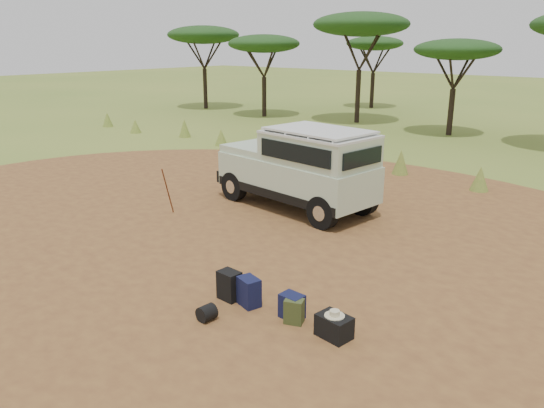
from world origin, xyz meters
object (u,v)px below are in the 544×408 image
Objects in this scene: hard_case at (334,327)px; walking_staff at (168,191)px; backpack_olive at (294,311)px; duffel_navy at (292,306)px; backpack_navy at (249,292)px; safari_vehicle at (300,170)px; backpack_black at (229,285)px.

walking_staff is at bearing 168.94° from hard_case.
backpack_olive is (6.30, -2.47, -0.47)m from walking_staff.
backpack_navy is at bearing -168.62° from duffel_navy.
safari_vehicle is 5.96m from backpack_black.
walking_staff is at bearing 170.89° from backpack_navy.
backpack_black reaches higher than duffel_navy.
backpack_navy is 0.99× the size of hard_case.
walking_staff is 7.50m from hard_case.
backpack_navy is at bearing -55.07° from safari_vehicle.
walking_staff is 6.78m from backpack_olive.
backpack_black is at bearing 161.40° from backpack_olive.
backpack_black is at bearing -169.61° from duffel_navy.
backpack_navy is at bearing 8.78° from backpack_black.
duffel_navy reaches higher than backpack_olive.
backpack_black is 1.47m from backpack_olive.
walking_staff is (-2.41, -2.84, -0.46)m from safari_vehicle.
backpack_black is 2.26m from hard_case.
walking_staff reaches higher than backpack_navy.
duffel_navy is (-0.14, 0.11, 0.00)m from backpack_olive.
safari_vehicle is 6.65m from backpack_olive.
safari_vehicle reaches higher than hard_case.
duffel_navy is (6.16, -2.35, -0.47)m from walking_staff.
safari_vehicle is 3.76m from walking_staff.
safari_vehicle is 6.48m from duffel_navy.
backpack_black is at bearing -169.00° from hard_case.
walking_staff is at bearing 161.57° from duffel_navy.
backpack_navy is 1.22× the size of duffel_navy.
duffel_navy is at bearing -47.49° from safari_vehicle.
backpack_navy reaches higher than duffel_navy.
backpack_navy is 1.23× the size of backpack_olive.
walking_staff is 3.25× the size of duffel_navy.
backpack_navy reaches higher than backpack_olive.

